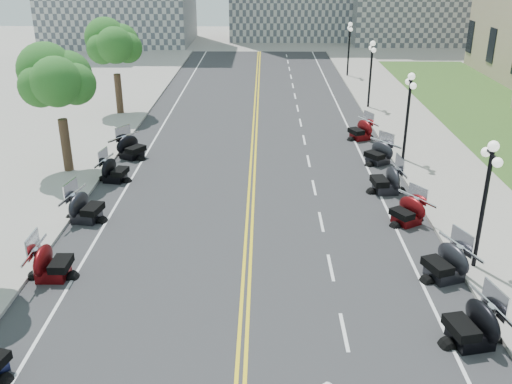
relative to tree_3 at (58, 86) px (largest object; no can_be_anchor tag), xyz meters
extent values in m
plane|color=gray|center=(10.00, -14.00, -4.75)|extent=(160.00, 160.00, 0.00)
cube|color=#333335|center=(10.00, -4.00, -4.75)|extent=(16.00, 90.00, 0.01)
cube|color=yellow|center=(9.88, -4.00, -4.74)|extent=(0.12, 90.00, 0.00)
cube|color=yellow|center=(10.12, -4.00, -4.74)|extent=(0.12, 90.00, 0.00)
cube|color=white|center=(16.40, -4.00, -4.74)|extent=(0.12, 90.00, 0.00)
cube|color=white|center=(3.60, -4.00, -4.74)|extent=(0.12, 90.00, 0.00)
cube|color=white|center=(13.20, -14.00, -4.74)|extent=(0.12, 2.00, 0.00)
cube|color=white|center=(13.20, -10.00, -4.74)|extent=(0.12, 2.00, 0.00)
cube|color=white|center=(13.20, -6.00, -4.74)|extent=(0.12, 2.00, 0.00)
cube|color=white|center=(13.20, -2.00, -4.74)|extent=(0.12, 2.00, 0.00)
cube|color=white|center=(13.20, 2.00, -4.74)|extent=(0.12, 2.00, 0.00)
cube|color=white|center=(13.20, 6.00, -4.74)|extent=(0.12, 2.00, 0.00)
cube|color=white|center=(13.20, 10.00, -4.74)|extent=(0.12, 2.00, 0.00)
cube|color=white|center=(13.20, 14.00, -4.74)|extent=(0.12, 2.00, 0.00)
cube|color=white|center=(13.20, 18.00, -4.74)|extent=(0.12, 2.00, 0.00)
cube|color=white|center=(13.20, 22.00, -4.74)|extent=(0.12, 2.00, 0.00)
cube|color=white|center=(13.20, 26.00, -4.74)|extent=(0.12, 2.00, 0.00)
cube|color=white|center=(13.20, 30.00, -4.74)|extent=(0.12, 2.00, 0.00)
cube|color=white|center=(13.20, 34.00, -4.74)|extent=(0.12, 2.00, 0.00)
cube|color=white|center=(13.20, 38.00, -4.74)|extent=(0.12, 2.00, 0.00)
cube|color=#9E9991|center=(20.50, -4.00, -4.67)|extent=(5.00, 90.00, 0.15)
cube|color=#9E9991|center=(-0.50, -4.00, -4.67)|extent=(5.00, 90.00, 0.15)
camera|label=1|loc=(10.62, -28.94, 6.38)|focal=40.00mm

